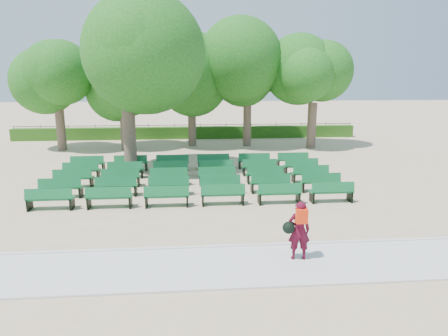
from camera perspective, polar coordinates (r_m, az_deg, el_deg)
The scene contains 9 objects.
ground at distance 17.25m, azimuth -5.41°, elevation -2.91°, with size 120.00×120.00×0.00m, color tan.
paving at distance 10.32m, azimuth -5.72°, elevation -14.09°, with size 30.00×2.20×0.06m, color silver.
curb at distance 11.35m, azimuth -5.65°, elevation -11.35°, with size 30.00×0.12×0.10m, color silver.
hedge at distance 30.89m, azimuth -5.23°, elevation 5.04°, with size 26.00×0.70×0.90m, color #285716.
fence at distance 31.35m, azimuth -5.21°, elevation 4.33°, with size 26.00×0.10×1.02m, color black, non-canonical shape.
tree_line at distance 27.01m, azimuth -5.25°, elevation 2.92°, with size 21.80×6.80×7.04m, color #21681C, non-canonical shape.
bench_array at distance 17.81m, azimuth -4.34°, elevation -2.09°, with size 1.64×0.51×1.03m.
tree_among at distance 19.85m, azimuth -13.84°, elevation 13.70°, with size 5.53×5.53×7.59m.
person at distance 10.54m, azimuth 10.58°, elevation -8.65°, with size 0.75×0.46×1.56m.
Camera 1 is at (0.22, -16.59, 4.73)m, focal length 32.00 mm.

